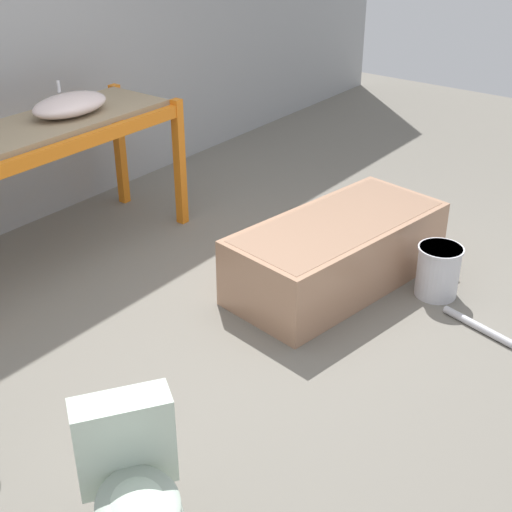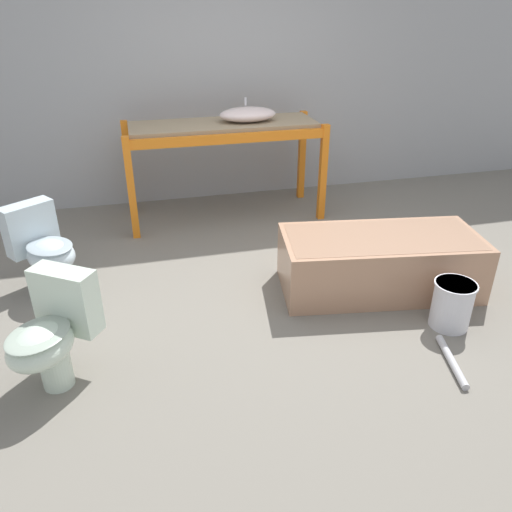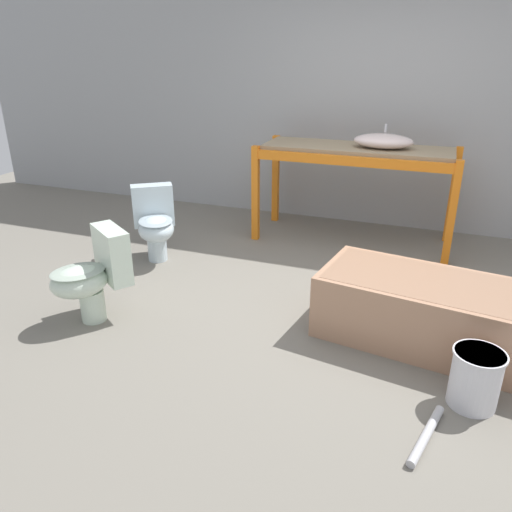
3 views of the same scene
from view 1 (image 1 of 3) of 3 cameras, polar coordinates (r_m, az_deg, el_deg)
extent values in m
plane|color=slate|center=(4.58, -2.50, -4.67)|extent=(12.00, 12.00, 0.00)
cube|color=orange|center=(5.60, -6.13, 7.40)|extent=(0.07, 0.07, 1.01)
cube|color=orange|center=(6.06, -10.86, 8.68)|extent=(0.07, 0.07, 1.01)
cube|color=orange|center=(4.84, -14.31, 8.60)|extent=(1.95, 0.06, 0.09)
cube|color=orange|center=(5.36, -18.97, 9.85)|extent=(1.95, 0.06, 0.09)
cube|color=#998466|center=(5.08, -16.85, 9.94)|extent=(1.88, 0.60, 0.04)
ellipsoid|color=silver|center=(5.18, -14.66, 11.63)|extent=(0.58, 0.36, 0.14)
cylinder|color=silver|center=(5.23, -15.52, 12.94)|extent=(0.02, 0.02, 0.08)
cube|color=tan|center=(4.84, 6.51, 0.29)|extent=(1.64, 0.93, 0.46)
cube|color=#977056|center=(4.77, 6.60, 1.75)|extent=(1.55, 0.84, 0.19)
ellipsoid|color=#A3B3A3|center=(2.83, -9.44, -18.94)|extent=(0.49, 0.51, 0.03)
cube|color=silver|center=(2.97, -10.50, -14.31)|extent=(0.41, 0.35, 0.41)
cylinder|color=silver|center=(4.84, 14.36, -1.20)|extent=(0.28, 0.28, 0.35)
cylinder|color=silver|center=(4.76, 14.59, 0.57)|extent=(0.30, 0.30, 0.02)
cylinder|color=#B7B7BC|center=(4.62, 17.34, -5.40)|extent=(0.17, 0.50, 0.05)
camera|label=2|loc=(2.17, 64.80, 2.25)|focal=35.00mm
camera|label=3|loc=(3.83, 54.94, 8.36)|focal=35.00mm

